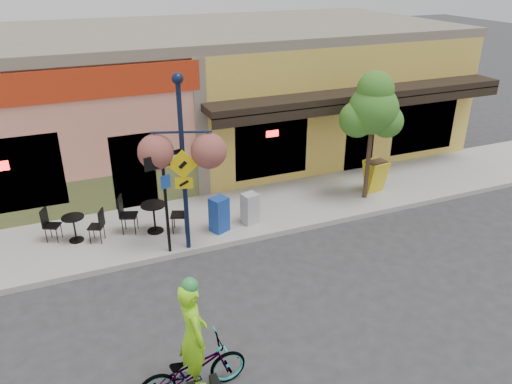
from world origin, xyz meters
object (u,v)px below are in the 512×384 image
building (195,92)px  bicycle (193,370)px  cyclist_rider (194,347)px  lamp_post (183,166)px  newspaper_box_blue (219,214)px  one_way_sign (166,204)px  newspaper_box_grey (250,208)px  street_tree (371,137)px

building → bicycle: (-3.38, -11.14, -1.77)m
bicycle → cyclist_rider: (0.05, 0.00, 0.47)m
cyclist_rider → lamp_post: (1.07, 4.29, 1.34)m
newspaper_box_blue → one_way_sign: bearing=175.0°
building → newspaper_box_grey: bearing=-93.6°
building → one_way_sign: size_ratio=7.14×
one_way_sign → street_tree: bearing=-11.7°
bicycle → cyclist_rider: cyclist_rider is taller
one_way_sign → newspaper_box_grey: one_way_sign is taller
cyclist_rider → lamp_post: lamp_post is taller
newspaper_box_grey → bicycle: bearing=-135.7°
building → street_tree: size_ratio=4.80×
cyclist_rider → lamp_post: bearing=-16.0°
one_way_sign → building: bearing=49.6°
cyclist_rider → newspaper_box_grey: bearing=-33.0°
lamp_post → newspaper_box_blue: bearing=45.8°
cyclist_rider → bicycle: bearing=88.0°
cyclist_rider → lamp_post: size_ratio=0.45×
building → cyclist_rider: building is taller
newspaper_box_blue → street_tree: street_tree is taller
lamp_post → one_way_sign: bearing=-161.3°
newspaper_box_blue → building: bearing=54.4°
bicycle → newspaper_box_blue: (2.09, 4.79, 0.13)m
cyclist_rider → newspaper_box_blue: cyclist_rider is taller
building → lamp_post: building is taller
cyclist_rider → street_tree: 8.43m
building → lamp_post: bearing=-108.3°
bicycle → newspaper_box_grey: 5.72m
cyclist_rider → building: bearing=-18.6°
lamp_post → cyclist_rider: bearing=-85.3°
newspaper_box_blue → street_tree: bearing=-21.2°
lamp_post → newspaper_box_blue: (0.98, 0.50, -1.67)m
street_tree → one_way_sign: bearing=-173.0°
street_tree → cyclist_rider: bearing=-143.0°
cyclist_rider → newspaper_box_grey: size_ratio=2.26×
one_way_sign → newspaper_box_blue: bearing=0.5°
building → bicycle: building is taller
bicycle → newspaper_box_grey: size_ratio=2.18×
bicycle → one_way_sign: (0.65, 4.29, 0.94)m
one_way_sign → street_tree: 6.16m
newspaper_box_grey → one_way_sign: bearing=-179.9°
building → one_way_sign: building is taller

